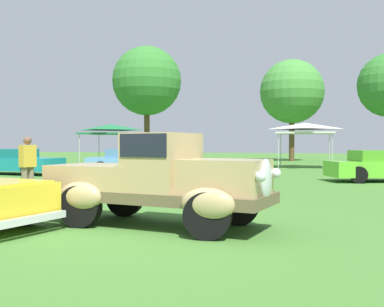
{
  "coord_description": "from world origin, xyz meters",
  "views": [
    {
      "loc": [
        2.78,
        -7.87,
        1.53
      ],
      "look_at": [
        0.34,
        2.59,
        1.28
      ],
      "focal_mm": 44.03,
      "sensor_mm": 36.0,
      "label": 1
    }
  ],
  "objects_px": {
    "show_car_lime": "(380,166)",
    "spectator_near_truck": "(28,165)",
    "show_car_skyblue": "(129,162)",
    "spectator_by_row": "(185,160)",
    "canopy_tent_left_field": "(110,129)",
    "show_car_teal": "(15,162)",
    "feature_pickup_truck": "(159,179)",
    "canopy_tent_center_field": "(305,128)"
  },
  "relations": [
    {
      "from": "spectator_near_truck",
      "to": "spectator_by_row",
      "type": "relative_size",
      "value": 1.0
    },
    {
      "from": "canopy_tent_left_field",
      "to": "show_car_lime",
      "type": "bearing_deg",
      "value": -30.95
    },
    {
      "from": "show_car_skyblue",
      "to": "canopy_tent_left_field",
      "type": "bearing_deg",
      "value": 119.35
    },
    {
      "from": "feature_pickup_truck",
      "to": "show_car_lime",
      "type": "distance_m",
      "value": 12.58
    },
    {
      "from": "show_car_lime",
      "to": "spectator_by_row",
      "type": "bearing_deg",
      "value": -150.93
    },
    {
      "from": "spectator_by_row",
      "to": "canopy_tent_center_field",
      "type": "xyz_separation_m",
      "value": [
        4.11,
        13.5,
        1.51
      ]
    },
    {
      "from": "show_car_skyblue",
      "to": "spectator_by_row",
      "type": "height_order",
      "value": "spectator_by_row"
    },
    {
      "from": "show_car_lime",
      "to": "canopy_tent_left_field",
      "type": "height_order",
      "value": "canopy_tent_left_field"
    },
    {
      "from": "show_car_teal",
      "to": "canopy_tent_left_field",
      "type": "relative_size",
      "value": 1.46
    },
    {
      "from": "show_car_lime",
      "to": "spectator_near_truck",
      "type": "bearing_deg",
      "value": -141.78
    },
    {
      "from": "canopy_tent_center_field",
      "to": "show_car_lime",
      "type": "bearing_deg",
      "value": -73.92
    },
    {
      "from": "show_car_lime",
      "to": "canopy_tent_left_field",
      "type": "xyz_separation_m",
      "value": [
        -15.11,
        9.06,
        1.82
      ]
    },
    {
      "from": "spectator_by_row",
      "to": "canopy_tent_left_field",
      "type": "height_order",
      "value": "canopy_tent_left_field"
    },
    {
      "from": "feature_pickup_truck",
      "to": "canopy_tent_left_field",
      "type": "bearing_deg",
      "value": 115.24
    },
    {
      "from": "show_car_teal",
      "to": "spectator_by_row",
      "type": "bearing_deg",
      "value": -24.3
    },
    {
      "from": "show_car_skyblue",
      "to": "show_car_lime",
      "type": "bearing_deg",
      "value": -9.79
    },
    {
      "from": "show_car_teal",
      "to": "spectator_by_row",
      "type": "xyz_separation_m",
      "value": [
        9.46,
        -4.27,
        0.31
      ]
    },
    {
      "from": "feature_pickup_truck",
      "to": "spectator_near_truck",
      "type": "relative_size",
      "value": 2.62
    },
    {
      "from": "feature_pickup_truck",
      "to": "canopy_tent_left_field",
      "type": "height_order",
      "value": "canopy_tent_left_field"
    },
    {
      "from": "show_car_skyblue",
      "to": "canopy_tent_center_field",
      "type": "distance_m",
      "value": 11.51
    },
    {
      "from": "show_car_skyblue",
      "to": "show_car_lime",
      "type": "relative_size",
      "value": 0.97
    },
    {
      "from": "show_car_teal",
      "to": "spectator_near_truck",
      "type": "height_order",
      "value": "spectator_near_truck"
    },
    {
      "from": "canopy_tent_left_field",
      "to": "spectator_near_truck",
      "type": "bearing_deg",
      "value": -74.15
    },
    {
      "from": "show_car_lime",
      "to": "canopy_tent_left_field",
      "type": "distance_m",
      "value": 17.72
    },
    {
      "from": "show_car_teal",
      "to": "spectator_near_truck",
      "type": "relative_size",
      "value": 2.8
    },
    {
      "from": "show_car_lime",
      "to": "spectator_near_truck",
      "type": "relative_size",
      "value": 2.54
    },
    {
      "from": "spectator_near_truck",
      "to": "show_car_lime",
      "type": "bearing_deg",
      "value": 38.22
    },
    {
      "from": "feature_pickup_truck",
      "to": "canopy_tent_left_field",
      "type": "xyz_separation_m",
      "value": [
        -9.61,
        20.38,
        1.56
      ]
    },
    {
      "from": "show_car_skyblue",
      "to": "spectator_near_truck",
      "type": "xyz_separation_m",
      "value": [
        0.84,
        -9.98,
        0.31
      ]
    },
    {
      "from": "show_car_teal",
      "to": "spectator_near_truck",
      "type": "distance_m",
      "value": 10.48
    },
    {
      "from": "show_car_skyblue",
      "to": "spectator_near_truck",
      "type": "bearing_deg",
      "value": -85.17
    },
    {
      "from": "show_car_teal",
      "to": "show_car_lime",
      "type": "height_order",
      "value": "same"
    },
    {
      "from": "show_car_teal",
      "to": "spectator_near_truck",
      "type": "xyz_separation_m",
      "value": [
        6.11,
        -8.51,
        0.31
      ]
    },
    {
      "from": "spectator_by_row",
      "to": "show_car_skyblue",
      "type": "bearing_deg",
      "value": 126.12
    },
    {
      "from": "feature_pickup_truck",
      "to": "canopy_tent_left_field",
      "type": "relative_size",
      "value": 1.37
    },
    {
      "from": "feature_pickup_truck",
      "to": "show_car_teal",
      "type": "bearing_deg",
      "value": 132.72
    },
    {
      "from": "feature_pickup_truck",
      "to": "canopy_tent_left_field",
      "type": "distance_m",
      "value": 22.58
    },
    {
      "from": "show_car_skyblue",
      "to": "canopy_tent_left_field",
      "type": "xyz_separation_m",
      "value": [
        -4.02,
        7.15,
        1.82
      ]
    },
    {
      "from": "show_car_lime",
      "to": "spectator_by_row",
      "type": "height_order",
      "value": "spectator_by_row"
    },
    {
      "from": "spectator_near_truck",
      "to": "canopy_tent_left_field",
      "type": "bearing_deg",
      "value": 105.85
    },
    {
      "from": "show_car_teal",
      "to": "show_car_skyblue",
      "type": "bearing_deg",
      "value": 15.68
    },
    {
      "from": "show_car_teal",
      "to": "spectator_by_row",
      "type": "distance_m",
      "value": 10.38
    }
  ]
}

